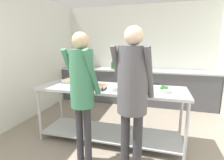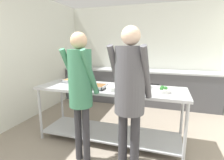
# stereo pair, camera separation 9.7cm
# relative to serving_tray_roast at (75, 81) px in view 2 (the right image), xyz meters

# --- Properties ---
(wall_rear) EXTENTS (4.23, 0.06, 2.65)m
(wall_rear) POSITION_rel_serving_tray_roast_xyz_m (0.84, 2.26, 0.39)
(wall_rear) COLOR silver
(wall_rear) RESTS_ON ground_plane
(wall_left) EXTENTS (0.06, 4.08, 2.65)m
(wall_left) POSITION_rel_serving_tray_roast_xyz_m (-1.25, 0.28, 0.39)
(wall_left) COLOR silver
(wall_left) RESTS_ON ground_plane
(back_counter) EXTENTS (4.07, 0.65, 0.92)m
(back_counter) POSITION_rel_serving_tray_roast_xyz_m (0.84, 1.89, -0.48)
(back_counter) COLOR #4C4C51
(back_counter) RESTS_ON ground_plane
(serving_counter) EXTENTS (2.37, 0.74, 0.91)m
(serving_counter) POSITION_rel_serving_tray_roast_xyz_m (0.73, -0.17, -0.32)
(serving_counter) COLOR #ADAFB5
(serving_counter) RESTS_ON ground_plane
(serving_tray_roast) EXTENTS (0.37, 0.27, 0.05)m
(serving_tray_roast) POSITION_rel_serving_tray_roast_xyz_m (0.00, 0.00, 0.00)
(serving_tray_roast) COLOR #ADAFB5
(serving_tray_roast) RESTS_ON serving_counter
(serving_tray_vegetables) EXTENTS (0.47, 0.28, 0.05)m
(serving_tray_vegetables) POSITION_rel_serving_tray_roast_xyz_m (0.46, -0.29, 0.00)
(serving_tray_vegetables) COLOR #ADAFB5
(serving_tray_vegetables) RESTS_ON serving_counter
(plate_stack) EXTENTS (0.24, 0.24, 0.06)m
(plate_stack) POSITION_rel_serving_tray_roast_xyz_m (0.85, -0.32, 0.00)
(plate_stack) COLOR white
(plate_stack) RESTS_ON serving_counter
(sauce_pan) EXTENTS (0.42, 0.28, 0.07)m
(sauce_pan) POSITION_rel_serving_tray_roast_xyz_m (1.21, 0.01, 0.01)
(sauce_pan) COLOR #ADAFB5
(sauce_pan) RESTS_ON serving_counter
(broccoli_bowl) EXTENTS (0.20, 0.20, 0.10)m
(broccoli_bowl) POSITION_rel_serving_tray_roast_xyz_m (1.56, -0.23, 0.01)
(broccoli_bowl) COLOR silver
(broccoli_bowl) RESTS_ON serving_counter
(guest_serving_left) EXTENTS (0.45, 0.40, 1.74)m
(guest_serving_left) POSITION_rel_serving_tray_roast_xyz_m (0.54, -0.79, 0.16)
(guest_serving_left) COLOR #2D2D33
(guest_serving_left) RESTS_ON ground_plane
(guest_serving_right) EXTENTS (0.49, 0.40, 1.79)m
(guest_serving_right) POSITION_rel_serving_tray_roast_xyz_m (1.20, -0.87, 0.17)
(guest_serving_right) COLOR #2D2D33
(guest_serving_right) RESTS_ON ground_plane
(water_bottle) EXTENTS (0.08, 0.08, 0.25)m
(water_bottle) POSITION_rel_serving_tray_roast_xyz_m (0.20, 1.89, 0.10)
(water_bottle) COLOR #23602D
(water_bottle) RESTS_ON back_counter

